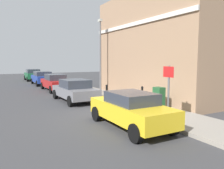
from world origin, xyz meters
The scene contains 13 objects.
ground centered at (0.00, 0.00, 0.00)m, with size 80.00×80.00×0.00m, color #38383A.
sidewalk centered at (1.94, 6.00, 0.07)m, with size 2.51×30.00×0.15m, color gray.
corner_building centered at (7.10, 3.25, 3.68)m, with size 7.91×10.49×7.36m.
car_yellow centered at (-0.51, -1.99, 0.74)m, with size 1.79×4.11×1.42m.
car_grey centered at (-0.53, 4.58, 0.74)m, with size 2.03×4.21×1.44m.
car_red centered at (-0.32, 10.42, 0.76)m, with size 1.82×4.38×1.46m.
car_blue centered at (-0.34, 15.94, 0.78)m, with size 1.88×4.29×1.48m.
car_green centered at (-0.37, 21.99, 0.79)m, with size 1.98×3.99×1.54m.
utility_cabinet centered at (2.24, -0.47, 0.68)m, with size 0.46×0.61×1.15m.
bollard_near_cabinet centered at (2.34, 1.10, 0.70)m, with size 0.14×0.14×1.04m.
bollard_far_kerb centered at (0.94, 2.89, 0.70)m, with size 0.14×0.14×1.04m.
street_sign centered at (1.08, -2.39, 1.66)m, with size 0.08×0.60×2.30m.
lamppost centered at (2.34, 6.68, 3.30)m, with size 0.20×0.44×5.72m.
Camera 1 is at (-5.30, -9.22, 2.65)m, focal length 35.58 mm.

